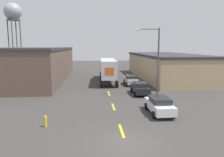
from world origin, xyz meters
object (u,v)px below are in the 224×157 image
parked_car_right_far (131,80)px  parked_car_right_mid (140,88)px  parked_car_right_near (159,105)px  semi_truck (108,68)px  fire_hydrant (45,121)px  water_tower (13,13)px  street_lamp (156,56)px

parked_car_right_far → parked_car_right_mid: 6.81m
parked_car_right_far → parked_car_right_near: (0.00, -14.96, 0.00)m
semi_truck → parked_car_right_mid: bearing=-69.9°
parked_car_right_far → fire_hydrant: size_ratio=4.98×
water_tower → fire_hydrant: (17.53, -46.18, -14.43)m
fire_hydrant → street_lamp: bearing=41.8°
semi_truck → street_lamp: size_ratio=1.58×
semi_truck → parked_car_right_far: bearing=-43.7°
semi_truck → parked_car_right_mid: (3.44, -10.28, -1.53)m
parked_car_right_far → parked_car_right_mid: same height
semi_truck → parked_car_right_far: (3.44, -3.48, -1.53)m
parked_car_right_far → semi_truck: bearing=134.7°
parked_car_right_far → street_lamp: bearing=-76.0°
street_lamp → fire_hydrant: street_lamp is taller
parked_car_right_mid → street_lamp: 4.43m
parked_car_right_far → parked_car_right_mid: size_ratio=1.00×
fire_hydrant → semi_truck: bearing=73.5°
water_tower → parked_car_right_mid: bearing=-52.7°
parked_car_right_far → water_tower: size_ratio=0.25×
parked_car_right_near → fire_hydrant: size_ratio=4.98×
parked_car_right_far → parked_car_right_mid: bearing=-90.0°
water_tower → fire_hydrant: water_tower is taller
semi_truck → street_lamp: 12.14m
semi_truck → water_tower: size_ratio=0.75×
street_lamp → fire_hydrant: (-11.41, -10.20, -4.41)m
parked_car_right_mid → fire_hydrant: 14.31m
water_tower → street_lamp: water_tower is taller
parked_car_right_mid → water_tower: size_ratio=0.25×
semi_truck → parked_car_right_mid: 10.95m
parked_car_right_mid → parked_car_right_near: same height
street_lamp → parked_car_right_near: bearing=-102.9°
semi_truck → parked_car_right_far: 5.13m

